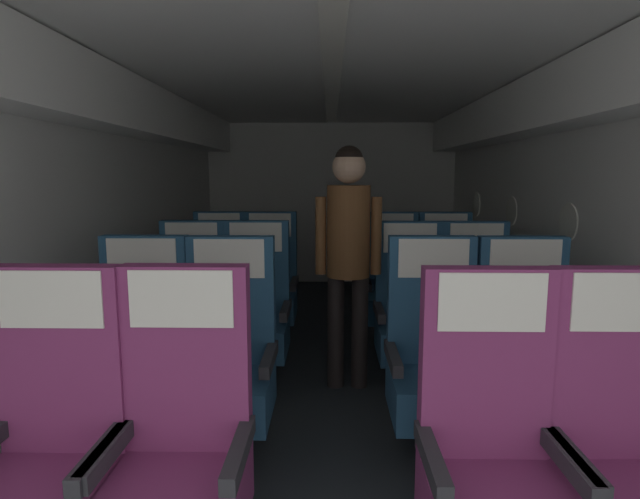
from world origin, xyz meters
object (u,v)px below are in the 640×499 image
seat_a_right_aisle (627,465)px  seat_b_right_aisle (526,366)px  seat_d_left_window (219,287)px  seat_b_left_window (141,363)px  seat_c_left_aisle (255,316)px  seat_a_left_aisle (180,457)px  flight_attendant (348,241)px  seat_d_right_window (392,289)px  seat_c_right_aisle (477,318)px  seat_c_left_window (191,316)px  seat_b_left_aisle (229,365)px  seat_b_right_window (433,364)px  seat_a_right_window (492,465)px  seat_c_right_window (410,318)px  seat_d_left_aisle (270,288)px  seat_d_right_aisle (446,289)px  seat_a_left_window (49,458)px

seat_a_right_aisle → seat_b_right_aisle: same height
seat_b_right_aisle → seat_d_left_window: 2.63m
seat_b_left_window → seat_c_left_aisle: 1.00m
seat_a_left_aisle → flight_attendant: size_ratio=0.69×
seat_d_right_window → seat_c_right_aisle: bearing=-62.2°
seat_b_left_window → seat_c_left_window: same height
seat_b_left_aisle → seat_b_right_aisle: same height
seat_c_left_window → seat_d_right_window: same height
seat_b_left_aisle → seat_c_right_aisle: 1.75m
seat_b_right_window → seat_d_right_window: size_ratio=1.00×
seat_a_right_window → seat_c_right_window: same height
seat_b_right_window → seat_d_left_aisle: bearing=120.9°
seat_a_left_aisle → seat_a_right_window: (1.05, -0.02, 0.00)m
seat_c_left_window → seat_b_left_aisle: bearing=-64.0°
seat_b_right_aisle → seat_d_right_aisle: bearing=90.3°
seat_b_left_aisle → seat_a_left_aisle: bearing=-89.7°
seat_b_right_aisle → seat_d_left_aisle: 2.31m
seat_d_left_aisle → seat_c_left_aisle: bearing=-89.7°
seat_a_left_window → seat_c_left_window: 1.77m
seat_c_left_window → seat_c_right_window: 1.50m
seat_a_right_aisle → seat_c_right_window: size_ratio=1.00×
seat_d_left_window → seat_d_right_aisle: bearing=-0.6°
seat_c_right_window → seat_d_right_aisle: same height
seat_b_left_aisle → seat_c_left_aisle: 0.91m
seat_b_left_aisle → seat_b_right_aisle: (1.50, 0.02, 0.00)m
seat_a_right_window → seat_c_left_window: size_ratio=1.00×
seat_a_right_window → seat_d_left_aisle: same height
seat_a_left_aisle → seat_c_left_window: same height
seat_a_left_aisle → seat_d_left_window: (-0.45, 2.64, 0.00)m
seat_b_right_aisle → seat_c_left_window: same height
seat_a_left_window → flight_attendant: (1.07, 1.69, 0.53)m
seat_b_left_aisle → seat_d_right_window: size_ratio=1.00×
seat_a_left_aisle → seat_b_right_window: bearing=40.4°
seat_c_left_window → seat_d_left_aisle: size_ratio=1.00×
seat_d_left_window → seat_d_right_window: (1.48, -0.02, 0.00)m
seat_a_left_aisle → seat_b_left_window: bearing=117.8°
seat_b_left_aisle → seat_c_left_window: same height
seat_c_right_aisle → seat_c_right_window: same height
seat_a_left_aisle → seat_d_right_aisle: (1.49, 2.62, 0.00)m
seat_a_right_aisle → seat_b_left_window: same height
seat_b_right_window → seat_c_left_aisle: 1.36m
seat_a_left_aisle → seat_b_right_window: (1.04, 0.88, 0.00)m
seat_b_right_window → seat_d_left_aisle: 2.03m
seat_c_right_window → seat_d_left_aisle: same height
seat_d_right_window → seat_c_left_aisle: bearing=-140.3°
seat_b_left_window → seat_c_right_aisle: (1.96, 0.87, 0.00)m
seat_a_left_aisle → seat_b_left_window: size_ratio=1.00×
seat_a_right_aisle → seat_c_right_window: bearing=104.3°
seat_a_left_aisle → flight_attendant: flight_attendant is taller
seat_b_left_aisle → seat_d_left_aisle: same height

